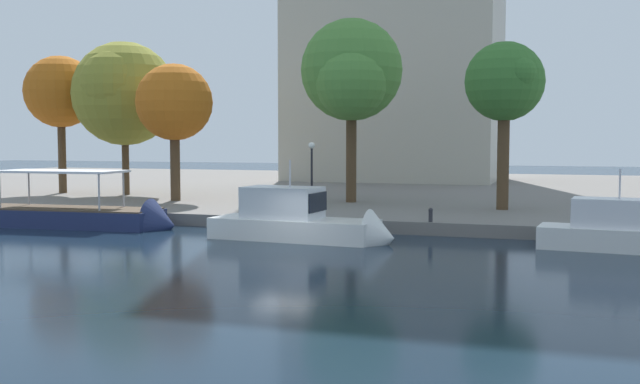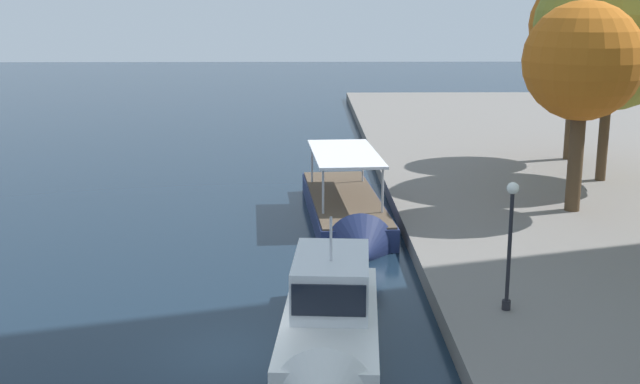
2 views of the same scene
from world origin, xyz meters
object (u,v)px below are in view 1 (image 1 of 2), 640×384
Objects in this scene: lamp_post at (312,173)px; tree_4 at (351,73)px; tree_2 at (506,83)px; motor_yacht_1 at (305,226)px; tree_1 at (60,91)px; mooring_bollard_0 at (431,214)px; tree_3 at (124,93)px; tour_boat_0 at (79,220)px; tree_0 at (176,104)px; motor_yacht_2 at (636,238)px.

lamp_post is 0.33× the size of tree_4.
tree_2 is 10.15m from tree_4.
tree_1 is at bearing 153.63° from motor_yacht_1.
mooring_bollard_0 is at bearing -13.66° from lamp_post.
tree_3 is at bearing -3.22° from tree_1.
tree_1 is 33.58m from tree_2.
tour_boat_0 is at bearing -154.45° from tree_2.
motor_yacht_1 is at bearing -40.54° from tree_0.
tree_2 is at bearing -5.93° from tree_3.
tree_3 is 17.62m from tree_4.
tree_4 is (-0.11, 8.09, 6.07)m from lamp_post.
motor_yacht_2 is at bearing -21.54° from tree_3.
tree_3 reaches higher than tree_1.
tree_0 reaches higher than mooring_bollard_0.
lamp_post reaches higher than tour_boat_0.
motor_yacht_2 is at bearing -15.84° from mooring_bollard_0.
tree_4 is (17.57, -0.95, 0.85)m from tree_3.
tree_2 is at bearing 69.34° from mooring_bollard_0.
motor_yacht_2 is (14.55, 1.11, -0.09)m from motor_yacht_1.
motor_yacht_1 is at bearing -125.54° from tree_2.
tree_4 is at bearing 147.94° from motor_yacht_2.
motor_yacht_1 is 25.17m from tree_3.
tour_boat_0 is at bearing -172.24° from mooring_bollard_0.
motor_yacht_1 is at bearing -83.07° from tree_4.
mooring_bollard_0 is at bearing -110.66° from tree_2.
motor_yacht_1 is 2.30× the size of lamp_post.
tour_boat_0 is 12.98m from lamp_post.
mooring_bollard_0 is 14.40m from tree_4.
tree_4 is at bearing -3.13° from tree_1.
motor_yacht_1 is 16.01m from tree_2.
tree_0 is at bearing -168.72° from tree_4.
motor_yacht_1 is 1.00× the size of tree_0.
motor_yacht_1 reaches higher than mooring_bollard_0.
tree_3 reaches higher than lamp_post.
lamp_post is (-16.08, 4.28, 2.35)m from motor_yacht_2.
tour_boat_0 is 3.12× the size of lamp_post.
tree_4 reaches higher than motor_yacht_2.
tree_3 reaches higher than mooring_bollard_0.
tree_2 is (-6.28, 10.47, 7.42)m from motor_yacht_2.
tree_0 is 0.81× the size of tree_3.
tree_3 is at bearing 163.79° from motor_yacht_2.
tree_3 is at bearing 147.14° from motor_yacht_1.
tree_0 is 11.84m from tree_4.
motor_yacht_2 is 30.16m from tree_0.
mooring_bollard_0 is at bearing -54.51° from tree_4.
tree_1 reaches higher than motor_yacht_1.
tour_boat_0 is 28.07m from motor_yacht_2.
tree_2 is (9.80, 6.19, 5.07)m from lamp_post.
tree_1 is 5.96m from tree_3.
tree_0 is (-27.65, 10.09, 6.55)m from motor_yacht_2.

